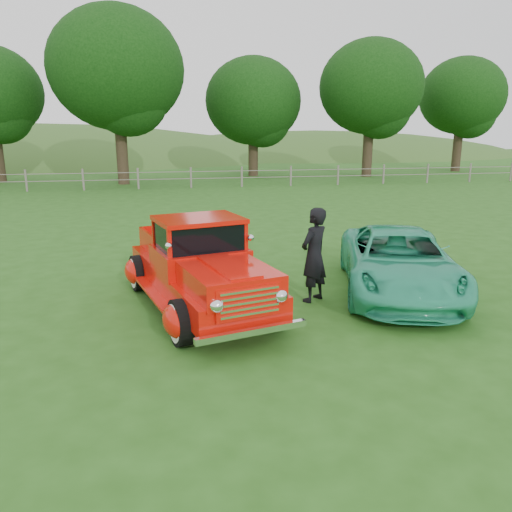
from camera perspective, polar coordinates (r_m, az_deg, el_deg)
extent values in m
plane|color=#255316|center=(8.33, 2.64, -9.45)|extent=(140.00, 140.00, 0.00)
ellipsoid|color=#2F5820|center=(67.89, -24.76, 6.00)|extent=(84.00, 60.00, 18.00)
ellipsoid|color=#2F5820|center=(73.11, 6.57, 8.58)|extent=(72.00, 52.00, 14.00)
cube|color=slate|center=(29.59, -7.44, 8.77)|extent=(48.00, 0.04, 0.04)
cube|color=slate|center=(29.56, -7.47, 9.54)|extent=(48.00, 0.04, 0.04)
cylinder|color=#322319|center=(32.49, -15.12, 12.20)|extent=(0.70, 0.70, 4.84)
ellipsoid|color=black|center=(32.66, -15.65, 19.92)|extent=(8.00, 8.00, 7.20)
cylinder|color=#322319|center=(37.06, -0.32, 12.03)|extent=(0.70, 0.70, 3.74)
ellipsoid|color=black|center=(37.08, -0.33, 17.29)|extent=(6.80, 6.80, 6.12)
cylinder|color=#322319|center=(37.47, 12.66, 12.23)|extent=(0.70, 0.70, 4.40)
ellipsoid|color=black|center=(37.56, 13.01, 18.33)|extent=(7.20, 7.20, 6.48)
cylinder|color=#322319|center=(44.36, 22.04, 11.68)|extent=(0.70, 0.70, 4.18)
ellipsoid|color=black|center=(44.41, 22.51, 16.57)|extent=(6.60, 6.60, 5.94)
cylinder|color=black|center=(8.06, -8.60, -7.52)|extent=(0.42, 0.80, 0.76)
cylinder|color=black|center=(8.63, 2.06, -5.85)|extent=(0.42, 0.80, 0.76)
cylinder|color=black|center=(10.92, -13.30, -1.89)|extent=(0.42, 0.80, 0.76)
cylinder|color=black|center=(11.35, -5.10, -0.93)|extent=(0.42, 0.80, 0.76)
cube|color=red|center=(9.62, -6.58, -2.53)|extent=(2.64, 4.85, 0.44)
ellipsoid|color=red|center=(8.02, -9.09, -7.32)|extent=(0.59, 0.83, 0.54)
ellipsoid|color=red|center=(8.65, 2.48, -5.53)|extent=(0.59, 0.83, 0.54)
ellipsoid|color=red|center=(10.89, -13.68, -1.72)|extent=(0.59, 0.83, 0.54)
ellipsoid|color=red|center=(11.36, -4.77, -0.70)|extent=(0.59, 0.83, 0.54)
cube|color=red|center=(8.12, -3.13, -2.79)|extent=(1.68, 1.88, 0.42)
cube|color=red|center=(9.42, -6.45, -0.31)|extent=(1.88, 1.70, 0.44)
cube|color=black|center=(9.31, -6.53, 2.49)|extent=(1.67, 1.44, 0.50)
cube|color=red|center=(9.26, -6.58, 4.19)|extent=(1.77, 1.56, 0.08)
cube|color=red|center=(10.78, -8.94, 1.25)|extent=(1.62, 2.18, 0.45)
cube|color=white|center=(7.45, -0.76, -5.34)|extent=(1.06, 0.36, 0.50)
cube|color=white|center=(7.52, -0.43, -8.66)|extent=(1.77, 0.54, 0.10)
cube|color=white|center=(11.90, -10.30, -0.18)|extent=(1.68, 0.52, 0.10)
imported|color=#2BAF81|center=(10.82, 16.00, -0.66)|extent=(3.53, 5.20, 1.32)
imported|color=black|center=(9.89, 6.65, 0.12)|extent=(0.82, 0.78, 1.89)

